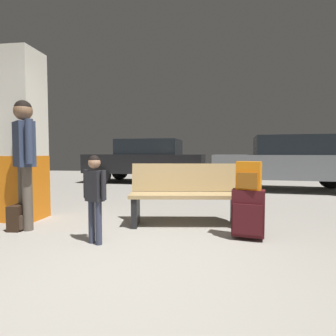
{
  "coord_description": "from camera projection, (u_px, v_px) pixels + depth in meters",
  "views": [
    {
      "loc": [
        0.74,
        -2.31,
        1.05
      ],
      "look_at": [
        0.23,
        1.3,
        0.85
      ],
      "focal_mm": 30.03,
      "sensor_mm": 36.0,
      "label": 1
    }
  ],
  "objects": [
    {
      "name": "suitcase",
      "position": [
        248.0,
        213.0,
        3.39
      ],
      "size": [
        0.41,
        0.29,
        0.6
      ],
      "color": "#471419",
      "rests_on": "ground_plane"
    },
    {
      "name": "backpack_dark_floor",
      "position": [
        19.0,
        218.0,
        3.81
      ],
      "size": [
        0.21,
        0.29,
        0.34
      ],
      "color": "black",
      "rests_on": "ground_plane"
    },
    {
      "name": "bench",
      "position": [
        185.0,
        194.0,
        4.09
      ],
      "size": [
        1.65,
        0.73,
        0.89
      ],
      "color": "tan",
      "rests_on": "ground_plane"
    },
    {
      "name": "parked_car_far",
      "position": [
        147.0,
        160.0,
        9.92
      ],
      "size": [
        4.21,
        2.02,
        1.51
      ],
      "color": "black",
      "rests_on": "ground_plane"
    },
    {
      "name": "backpack_bright",
      "position": [
        249.0,
        176.0,
        3.37
      ],
      "size": [
        0.32,
        0.26,
        0.34
      ],
      "color": "orange",
      "rests_on": "suitcase"
    },
    {
      "name": "child",
      "position": [
        95.0,
        190.0,
        3.21
      ],
      "size": [
        0.32,
        0.25,
        1.02
      ],
      "color": "#33384C",
      "rests_on": "ground_plane"
    },
    {
      "name": "adult",
      "position": [
        24.0,
        150.0,
        3.81
      ],
      "size": [
        0.48,
        0.43,
        1.76
      ],
      "color": "brown",
      "rests_on": "ground_plane"
    },
    {
      "name": "structural_pillar",
      "position": [
        22.0,
        137.0,
        4.37
      ],
      "size": [
        0.57,
        0.57,
        2.62
      ],
      "color": "orange",
      "rests_on": "ground_plane"
    },
    {
      "name": "parked_car_near",
      "position": [
        290.0,
        162.0,
        7.78
      ],
      "size": [
        4.24,
        2.09,
        1.51
      ],
      "color": "slate",
      "rests_on": "ground_plane"
    },
    {
      "name": "ground_plane",
      "position": [
        174.0,
        201.0,
        6.4
      ],
      "size": [
        18.0,
        18.0,
        0.1
      ],
      "primitive_type": "cube",
      "color": "gray"
    }
  ]
}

